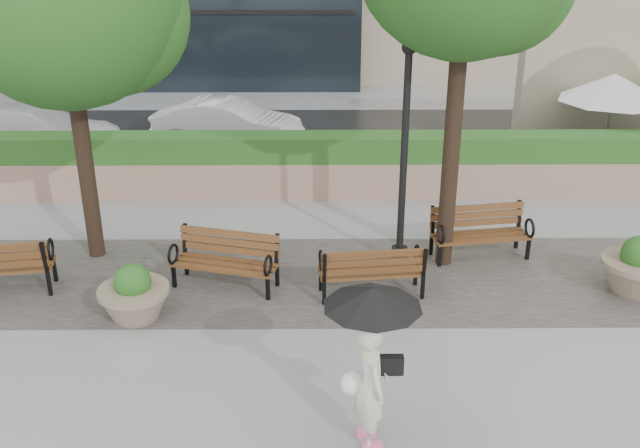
{
  "coord_description": "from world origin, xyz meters",
  "views": [
    {
      "loc": [
        -0.61,
        -7.64,
        5.57
      ],
      "look_at": [
        -0.53,
        2.77,
        1.1
      ],
      "focal_mm": 40.0,
      "sensor_mm": 36.0,
      "label": 1
    }
  ],
  "objects_px": {
    "lamppost": "(403,172)",
    "car_left": "(36,131)",
    "planter_right": "(637,270)",
    "pedestrian": "(371,351)",
    "bench_2": "(371,280)",
    "bench_3": "(479,243)",
    "car_right": "(228,124)",
    "planter_left": "(134,298)",
    "bench_1": "(226,272)"
  },
  "relations": [
    {
      "from": "lamppost",
      "to": "car_left",
      "type": "height_order",
      "value": "lamppost"
    },
    {
      "from": "planter_right",
      "to": "pedestrian",
      "type": "xyz_separation_m",
      "value": [
        -4.56,
        -3.56,
        0.84
      ]
    },
    {
      "from": "bench_2",
      "to": "bench_3",
      "type": "relative_size",
      "value": 0.96
    },
    {
      "from": "car_right",
      "to": "pedestrian",
      "type": "bearing_deg",
      "value": -154.73
    },
    {
      "from": "lamppost",
      "to": "pedestrian",
      "type": "height_order",
      "value": "lamppost"
    },
    {
      "from": "bench_2",
      "to": "lamppost",
      "type": "relative_size",
      "value": 0.45
    },
    {
      "from": "planter_left",
      "to": "bench_3",
      "type": "bearing_deg",
      "value": 20.2
    },
    {
      "from": "planter_right",
      "to": "car_left",
      "type": "height_order",
      "value": "car_left"
    },
    {
      "from": "bench_3",
      "to": "planter_left",
      "type": "bearing_deg",
      "value": -169.06
    },
    {
      "from": "planter_left",
      "to": "pedestrian",
      "type": "distance_m",
      "value": 4.42
    },
    {
      "from": "planter_left",
      "to": "planter_right",
      "type": "relative_size",
      "value": 0.93
    },
    {
      "from": "bench_2",
      "to": "car_right",
      "type": "distance_m",
      "value": 8.68
    },
    {
      "from": "bench_1",
      "to": "planter_left",
      "type": "distance_m",
      "value": 1.6
    },
    {
      "from": "bench_2",
      "to": "lamppost",
      "type": "bearing_deg",
      "value": -122.8
    },
    {
      "from": "bench_2",
      "to": "lamppost",
      "type": "height_order",
      "value": "lamppost"
    },
    {
      "from": "bench_3",
      "to": "planter_right",
      "type": "height_order",
      "value": "planter_right"
    },
    {
      "from": "car_left",
      "to": "pedestrian",
      "type": "distance_m",
      "value": 13.31
    },
    {
      "from": "bench_3",
      "to": "lamppost",
      "type": "distance_m",
      "value": 2.04
    },
    {
      "from": "planter_right",
      "to": "pedestrian",
      "type": "bearing_deg",
      "value": -142.03
    },
    {
      "from": "bench_2",
      "to": "bench_3",
      "type": "distance_m",
      "value": 2.45
    },
    {
      "from": "car_left",
      "to": "pedestrian",
      "type": "relative_size",
      "value": 2.23
    },
    {
      "from": "lamppost",
      "to": "car_right",
      "type": "distance_m",
      "value": 7.93
    },
    {
      "from": "car_right",
      "to": "bench_2",
      "type": "bearing_deg",
      "value": -147.33
    },
    {
      "from": "lamppost",
      "to": "car_left",
      "type": "bearing_deg",
      "value": 143.66
    },
    {
      "from": "bench_1",
      "to": "pedestrian",
      "type": "xyz_separation_m",
      "value": [
        2.07,
        -3.77,
        0.94
      ]
    },
    {
      "from": "bench_1",
      "to": "bench_3",
      "type": "height_order",
      "value": "bench_3"
    },
    {
      "from": "car_left",
      "to": "bench_2",
      "type": "bearing_deg",
      "value": -129.46
    },
    {
      "from": "bench_3",
      "to": "bench_1",
      "type": "bearing_deg",
      "value": -175.39
    },
    {
      "from": "car_left",
      "to": "car_right",
      "type": "relative_size",
      "value": 1.15
    },
    {
      "from": "bench_1",
      "to": "bench_2",
      "type": "bearing_deg",
      "value": 8.21
    },
    {
      "from": "planter_left",
      "to": "car_right",
      "type": "height_order",
      "value": "car_right"
    },
    {
      "from": "bench_2",
      "to": "car_left",
      "type": "xyz_separation_m",
      "value": [
        -7.92,
        7.42,
        0.38
      ]
    },
    {
      "from": "planter_right",
      "to": "car_right",
      "type": "height_order",
      "value": "car_right"
    },
    {
      "from": "car_right",
      "to": "car_left",
      "type": "bearing_deg",
      "value": 109.1
    },
    {
      "from": "planter_left",
      "to": "car_right",
      "type": "xyz_separation_m",
      "value": [
        0.44,
        8.77,
        0.29
      ]
    },
    {
      "from": "bench_1",
      "to": "bench_3",
      "type": "distance_m",
      "value": 4.52
    },
    {
      "from": "planter_left",
      "to": "lamppost",
      "type": "bearing_deg",
      "value": 23.88
    },
    {
      "from": "bench_1",
      "to": "planter_left",
      "type": "height_order",
      "value": "bench_1"
    },
    {
      "from": "pedestrian",
      "to": "bench_2",
      "type": "bearing_deg",
      "value": -15.91
    },
    {
      "from": "planter_right",
      "to": "bench_3",
      "type": "bearing_deg",
      "value": 150.18
    },
    {
      "from": "planter_right",
      "to": "car_left",
      "type": "xyz_separation_m",
      "value": [
        -12.2,
        7.33,
        0.27
      ]
    },
    {
      "from": "bench_3",
      "to": "pedestrian",
      "type": "xyz_separation_m",
      "value": [
        -2.31,
        -4.85,
        0.94
      ]
    },
    {
      "from": "bench_2",
      "to": "car_left",
      "type": "distance_m",
      "value": 10.86
    },
    {
      "from": "car_left",
      "to": "pedestrian",
      "type": "xyz_separation_m",
      "value": [
        7.64,
        -10.89,
        0.57
      ]
    },
    {
      "from": "pedestrian",
      "to": "car_right",
      "type": "bearing_deg",
      "value": 2.81
    },
    {
      "from": "car_left",
      "to": "planter_right",
      "type": "bearing_deg",
      "value": -117.34
    },
    {
      "from": "car_left",
      "to": "car_right",
      "type": "distance_m",
      "value": 4.8
    },
    {
      "from": "planter_right",
      "to": "car_right",
      "type": "bearing_deg",
      "value": 133.01
    },
    {
      "from": "bench_1",
      "to": "pedestrian",
      "type": "relative_size",
      "value": 0.91
    },
    {
      "from": "bench_3",
      "to": "car_left",
      "type": "relative_size",
      "value": 0.4
    }
  ]
}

